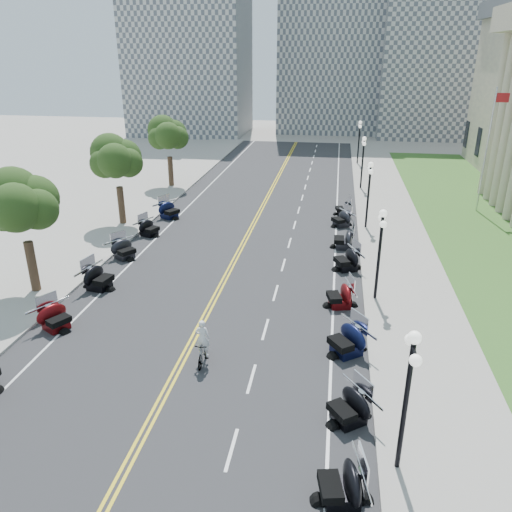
# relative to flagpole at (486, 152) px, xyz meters

# --- Properties ---
(ground) EXTENTS (160.00, 160.00, 0.00)m
(ground) POSITION_rel_flagpole_xyz_m (-18.00, -22.00, -5.00)
(ground) COLOR gray
(road) EXTENTS (16.00, 90.00, 0.01)m
(road) POSITION_rel_flagpole_xyz_m (-18.00, -12.00, -5.00)
(road) COLOR #333335
(road) RESTS_ON ground
(centerline_yellow_a) EXTENTS (0.12, 90.00, 0.00)m
(centerline_yellow_a) POSITION_rel_flagpole_xyz_m (-18.12, -12.00, -4.99)
(centerline_yellow_a) COLOR yellow
(centerline_yellow_a) RESTS_ON road
(centerline_yellow_b) EXTENTS (0.12, 90.00, 0.00)m
(centerline_yellow_b) POSITION_rel_flagpole_xyz_m (-17.88, -12.00, -4.99)
(centerline_yellow_b) COLOR yellow
(centerline_yellow_b) RESTS_ON road
(edge_line_north) EXTENTS (0.12, 90.00, 0.00)m
(edge_line_north) POSITION_rel_flagpole_xyz_m (-11.60, -12.00, -4.99)
(edge_line_north) COLOR white
(edge_line_north) RESTS_ON road
(edge_line_south) EXTENTS (0.12, 90.00, 0.00)m
(edge_line_south) POSITION_rel_flagpole_xyz_m (-24.40, -12.00, -4.99)
(edge_line_south) COLOR white
(edge_line_south) RESTS_ON road
(lane_dash_4) EXTENTS (0.12, 2.00, 0.00)m
(lane_dash_4) POSITION_rel_flagpole_xyz_m (-14.80, -30.00, -4.99)
(lane_dash_4) COLOR white
(lane_dash_4) RESTS_ON road
(lane_dash_5) EXTENTS (0.12, 2.00, 0.00)m
(lane_dash_5) POSITION_rel_flagpole_xyz_m (-14.80, -26.00, -4.99)
(lane_dash_5) COLOR white
(lane_dash_5) RESTS_ON road
(lane_dash_6) EXTENTS (0.12, 2.00, 0.00)m
(lane_dash_6) POSITION_rel_flagpole_xyz_m (-14.80, -22.00, -4.99)
(lane_dash_6) COLOR white
(lane_dash_6) RESTS_ON road
(lane_dash_7) EXTENTS (0.12, 2.00, 0.00)m
(lane_dash_7) POSITION_rel_flagpole_xyz_m (-14.80, -18.00, -4.99)
(lane_dash_7) COLOR white
(lane_dash_7) RESTS_ON road
(lane_dash_8) EXTENTS (0.12, 2.00, 0.00)m
(lane_dash_8) POSITION_rel_flagpole_xyz_m (-14.80, -14.00, -4.99)
(lane_dash_8) COLOR white
(lane_dash_8) RESTS_ON road
(lane_dash_9) EXTENTS (0.12, 2.00, 0.00)m
(lane_dash_9) POSITION_rel_flagpole_xyz_m (-14.80, -10.00, -4.99)
(lane_dash_9) COLOR white
(lane_dash_9) RESTS_ON road
(lane_dash_10) EXTENTS (0.12, 2.00, 0.00)m
(lane_dash_10) POSITION_rel_flagpole_xyz_m (-14.80, -6.00, -4.99)
(lane_dash_10) COLOR white
(lane_dash_10) RESTS_ON road
(lane_dash_11) EXTENTS (0.12, 2.00, 0.00)m
(lane_dash_11) POSITION_rel_flagpole_xyz_m (-14.80, -2.00, -4.99)
(lane_dash_11) COLOR white
(lane_dash_11) RESTS_ON road
(lane_dash_12) EXTENTS (0.12, 2.00, 0.00)m
(lane_dash_12) POSITION_rel_flagpole_xyz_m (-14.80, 2.00, -4.99)
(lane_dash_12) COLOR white
(lane_dash_12) RESTS_ON road
(lane_dash_13) EXTENTS (0.12, 2.00, 0.00)m
(lane_dash_13) POSITION_rel_flagpole_xyz_m (-14.80, 6.00, -4.99)
(lane_dash_13) COLOR white
(lane_dash_13) RESTS_ON road
(lane_dash_14) EXTENTS (0.12, 2.00, 0.00)m
(lane_dash_14) POSITION_rel_flagpole_xyz_m (-14.80, 10.00, -4.99)
(lane_dash_14) COLOR white
(lane_dash_14) RESTS_ON road
(lane_dash_15) EXTENTS (0.12, 2.00, 0.00)m
(lane_dash_15) POSITION_rel_flagpole_xyz_m (-14.80, 14.00, -4.99)
(lane_dash_15) COLOR white
(lane_dash_15) RESTS_ON road
(lane_dash_16) EXTENTS (0.12, 2.00, 0.00)m
(lane_dash_16) POSITION_rel_flagpole_xyz_m (-14.80, 18.00, -4.99)
(lane_dash_16) COLOR white
(lane_dash_16) RESTS_ON road
(lane_dash_17) EXTENTS (0.12, 2.00, 0.00)m
(lane_dash_17) POSITION_rel_flagpole_xyz_m (-14.80, 22.00, -4.99)
(lane_dash_17) COLOR white
(lane_dash_17) RESTS_ON road
(lane_dash_18) EXTENTS (0.12, 2.00, 0.00)m
(lane_dash_18) POSITION_rel_flagpole_xyz_m (-14.80, 26.00, -4.99)
(lane_dash_18) COLOR white
(lane_dash_18) RESTS_ON road
(lane_dash_19) EXTENTS (0.12, 2.00, 0.00)m
(lane_dash_19) POSITION_rel_flagpole_xyz_m (-14.80, 30.00, -4.99)
(lane_dash_19) COLOR white
(lane_dash_19) RESTS_ON road
(sidewalk_north) EXTENTS (5.00, 90.00, 0.15)m
(sidewalk_north) POSITION_rel_flagpole_xyz_m (-7.50, -12.00, -4.92)
(sidewalk_north) COLOR #9E9991
(sidewalk_north) RESTS_ON ground
(sidewalk_south) EXTENTS (5.00, 90.00, 0.15)m
(sidewalk_south) POSITION_rel_flagpole_xyz_m (-28.50, -12.00, -4.92)
(sidewalk_south) COLOR #9E9991
(sidewalk_south) RESTS_ON ground
(lawn) EXTENTS (9.00, 60.00, 0.10)m
(lawn) POSITION_rel_flagpole_xyz_m (-0.50, -4.00, -4.95)
(lawn) COLOR #356023
(lawn) RESTS_ON ground
(distant_block_a) EXTENTS (18.00, 14.00, 26.00)m
(distant_block_a) POSITION_rel_flagpole_xyz_m (-36.00, 40.00, 8.00)
(distant_block_a) COLOR gray
(distant_block_a) RESTS_ON ground
(distant_block_b) EXTENTS (16.00, 12.00, 30.00)m
(distant_block_b) POSITION_rel_flagpole_xyz_m (-14.00, 46.00, 10.00)
(distant_block_b) COLOR gray
(distant_block_b) RESTS_ON ground
(distant_block_c) EXTENTS (20.00, 14.00, 22.00)m
(distant_block_c) POSITION_rel_flagpole_xyz_m (4.00, 43.00, 6.00)
(distant_block_c) COLOR gray
(distant_block_c) RESTS_ON ground
(street_lamp_1) EXTENTS (0.50, 1.20, 4.90)m
(street_lamp_1) POSITION_rel_flagpole_xyz_m (-9.40, -30.00, -2.40)
(street_lamp_1) COLOR black
(street_lamp_1) RESTS_ON sidewalk_north
(street_lamp_2) EXTENTS (0.50, 1.20, 4.90)m
(street_lamp_2) POSITION_rel_flagpole_xyz_m (-9.40, -18.00, -2.40)
(street_lamp_2) COLOR black
(street_lamp_2) RESTS_ON sidewalk_north
(street_lamp_3) EXTENTS (0.50, 1.20, 4.90)m
(street_lamp_3) POSITION_rel_flagpole_xyz_m (-9.40, -6.00, -2.40)
(street_lamp_3) COLOR black
(street_lamp_3) RESTS_ON sidewalk_north
(street_lamp_4) EXTENTS (0.50, 1.20, 4.90)m
(street_lamp_4) POSITION_rel_flagpole_xyz_m (-9.40, 6.00, -2.40)
(street_lamp_4) COLOR black
(street_lamp_4) RESTS_ON sidewalk_north
(street_lamp_5) EXTENTS (0.50, 1.20, 4.90)m
(street_lamp_5) POSITION_rel_flagpole_xyz_m (-9.40, 18.00, -2.40)
(street_lamp_5) COLOR black
(street_lamp_5) RESTS_ON sidewalk_north
(flagpole) EXTENTS (1.10, 0.20, 10.00)m
(flagpole) POSITION_rel_flagpole_xyz_m (0.00, 0.00, 0.00)
(flagpole) COLOR silver
(flagpole) RESTS_ON ground
(tree_2) EXTENTS (4.80, 4.80, 9.20)m
(tree_2) POSITION_rel_flagpole_xyz_m (-28.00, -20.00, -0.25)
(tree_2) COLOR #235619
(tree_2) RESTS_ON sidewalk_south
(tree_3) EXTENTS (4.80, 4.80, 9.20)m
(tree_3) POSITION_rel_flagpole_xyz_m (-28.00, -8.00, -0.25)
(tree_3) COLOR #235619
(tree_3) RESTS_ON sidewalk_south
(tree_4) EXTENTS (4.80, 4.80, 9.20)m
(tree_4) POSITION_rel_flagpole_xyz_m (-28.00, 4.00, -0.25)
(tree_4) COLOR #235619
(tree_4) RESTS_ON sidewalk_south
(motorcycle_n_3) EXTENTS (2.39, 2.39, 1.42)m
(motorcycle_n_3) POSITION_rel_flagpole_xyz_m (-11.18, -31.51, -4.29)
(motorcycle_n_3) COLOR black
(motorcycle_n_3) RESTS_ON road
(motorcycle_n_4) EXTENTS (2.77, 2.77, 1.39)m
(motorcycle_n_4) POSITION_rel_flagpole_xyz_m (-10.92, -27.94, -4.31)
(motorcycle_n_4) COLOR black
(motorcycle_n_4) RESTS_ON road
(motorcycle_n_5) EXTENTS (3.00, 3.00, 1.50)m
(motorcycle_n_5) POSITION_rel_flagpole_xyz_m (-10.96, -23.48, -4.25)
(motorcycle_n_5) COLOR black
(motorcycle_n_5) RESTS_ON road
(motorcycle_n_6) EXTENTS (2.41, 2.41, 1.39)m
(motorcycle_n_6) POSITION_rel_flagpole_xyz_m (-11.28, -19.02, -4.30)
(motorcycle_n_6) COLOR #590A0C
(motorcycle_n_6) RESTS_ON road
(motorcycle_n_7) EXTENTS (2.77, 2.77, 1.47)m
(motorcycle_n_7) POSITION_rel_flagpole_xyz_m (-10.89, -14.08, -4.26)
(motorcycle_n_7) COLOR black
(motorcycle_n_7) RESTS_ON road
(motorcycle_n_8) EXTENTS (2.11, 2.11, 1.46)m
(motorcycle_n_8) POSITION_rel_flagpole_xyz_m (-11.06, -10.41, -4.27)
(motorcycle_n_8) COLOR black
(motorcycle_n_8) RESTS_ON road
(motorcycle_n_9) EXTENTS (2.64, 2.64, 1.34)m
(motorcycle_n_9) POSITION_rel_flagpole_xyz_m (-11.24, -5.73, -4.33)
(motorcycle_n_9) COLOR black
(motorcycle_n_9) RESTS_ON road
(motorcycle_n_10) EXTENTS (2.14, 2.14, 1.29)m
(motorcycle_n_10) POSITION_rel_flagpole_xyz_m (-11.10, -2.75, -4.36)
(motorcycle_n_10) COLOR black
(motorcycle_n_10) RESTS_ON road
(motorcycle_s_5) EXTENTS (2.66, 2.66, 1.37)m
(motorcycle_s_5) POSITION_rel_flagpole_xyz_m (-24.79, -23.55, -4.32)
(motorcycle_s_5) COLOR #590A0C
(motorcycle_s_5) RESTS_ON road
(motorcycle_s_6) EXTENTS (2.51, 2.51, 1.49)m
(motorcycle_s_6) POSITION_rel_flagpole_xyz_m (-24.72, -19.03, -4.25)
(motorcycle_s_6) COLOR black
(motorcycle_s_6) RESTS_ON road
(motorcycle_s_7) EXTENTS (2.74, 2.74, 1.38)m
(motorcycle_s_7) POSITION_rel_flagpole_xyz_m (-25.12, -14.52, -4.31)
(motorcycle_s_7) COLOR black
(motorcycle_s_7) RESTS_ON road
(motorcycle_s_8) EXTENTS (2.42, 2.42, 1.31)m
(motorcycle_s_8) POSITION_rel_flagpole_xyz_m (-25.07, -10.11, -4.35)
(motorcycle_s_8) COLOR black
(motorcycle_s_8) RESTS_ON road
(motorcycle_s_9) EXTENTS (2.86, 2.86, 1.46)m
(motorcycle_s_9) POSITION_rel_flagpole_xyz_m (-24.96, -5.83, -4.27)
(motorcycle_s_9) COLOR black
(motorcycle_s_9) RESTS_ON road
(bicycle) EXTENTS (0.57, 1.84, 1.10)m
(bicycle) POSITION_rel_flagpole_xyz_m (-17.05, -25.16, -4.45)
(bicycle) COLOR #A51414
(bicycle) RESTS_ON road
(cyclist_rider) EXTENTS (0.62, 0.41, 1.71)m
(cyclist_rider) POSITION_rel_flagpole_xyz_m (-17.05, -25.16, -3.05)
(cyclist_rider) COLOR white
(cyclist_rider) RESTS_ON bicycle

